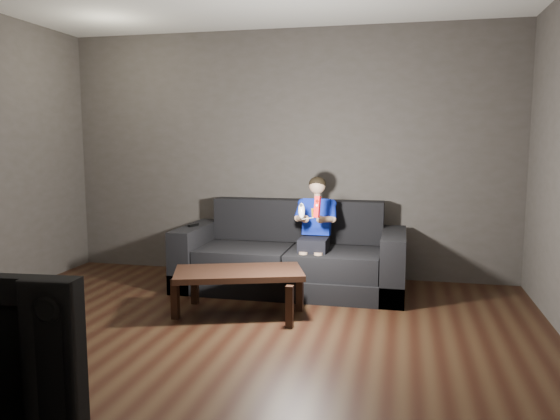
# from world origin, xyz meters

# --- Properties ---
(floor) EXTENTS (5.00, 5.00, 0.00)m
(floor) POSITION_xyz_m (0.00, 0.00, 0.00)
(floor) COLOR black
(floor) RESTS_ON ground
(back_wall) EXTENTS (5.00, 0.04, 2.70)m
(back_wall) POSITION_xyz_m (0.00, 2.50, 1.35)
(back_wall) COLOR #3E3B36
(back_wall) RESTS_ON ground
(sofa) EXTENTS (2.26, 0.98, 0.88)m
(sofa) POSITION_xyz_m (0.19, 1.90, 0.29)
(sofa) COLOR black
(sofa) RESTS_ON floor
(child) EXTENTS (0.41, 0.50, 1.00)m
(child) POSITION_xyz_m (0.44, 1.83, 0.70)
(child) COLOR black
(child) RESTS_ON sofa
(wii_remote_red) EXTENTS (0.06, 0.08, 0.20)m
(wii_remote_red) POSITION_xyz_m (0.52, 1.44, 0.90)
(wii_remote_red) COLOR red
(wii_remote_red) RESTS_ON child
(nunchuk_white) EXTENTS (0.09, 0.11, 0.16)m
(nunchuk_white) POSITION_xyz_m (0.38, 1.45, 0.86)
(nunchuk_white) COLOR silver
(nunchuk_white) RESTS_ON child
(wii_remote_black) EXTENTS (0.07, 0.14, 0.03)m
(wii_remote_black) POSITION_xyz_m (-0.83, 1.82, 0.63)
(wii_remote_black) COLOR black
(wii_remote_black) RESTS_ON sofa
(coffee_table) EXTENTS (1.20, 0.86, 0.40)m
(coffee_table) POSITION_xyz_m (-0.08, 0.97, 0.34)
(coffee_table) COLOR black
(coffee_table) RESTS_ON floor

